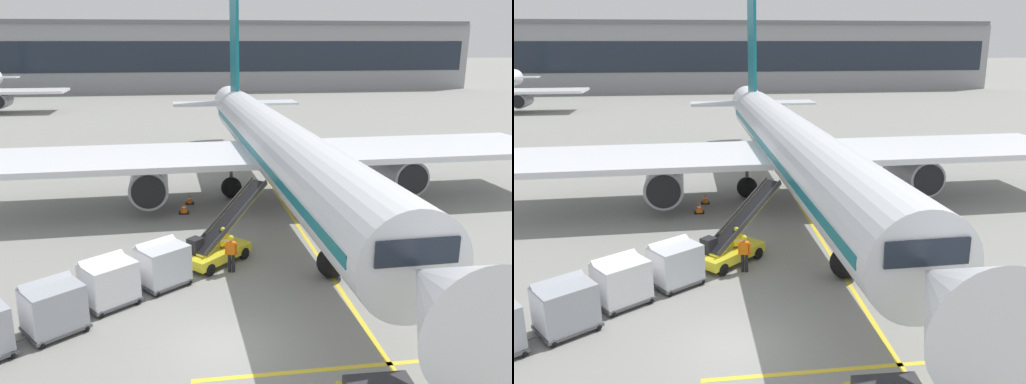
% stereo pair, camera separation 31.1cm
% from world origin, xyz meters
% --- Properties ---
extents(ground_plane, '(600.00, 600.00, 0.00)m').
position_xyz_m(ground_plane, '(0.00, 0.00, 0.00)').
color(ground_plane, gray).
extents(parked_airplane, '(36.79, 46.56, 15.46)m').
position_xyz_m(parked_airplane, '(4.74, 16.90, 3.56)').
color(parked_airplane, silver).
rests_on(parked_airplane, ground).
extents(belt_loader, '(4.56, 4.44, 3.41)m').
position_xyz_m(belt_loader, '(0.31, 7.35, 0.92)').
color(belt_loader, gold).
rests_on(belt_loader, ground).
extents(baggage_cart_lead, '(2.69, 2.46, 1.91)m').
position_xyz_m(baggage_cart_lead, '(-2.21, 5.15, 1.00)').
color(baggage_cart_lead, '#515156').
rests_on(baggage_cart_lead, ground).
extents(baggage_cart_second, '(2.69, 2.46, 1.91)m').
position_xyz_m(baggage_cart_second, '(-4.24, 3.73, 1.00)').
color(baggage_cart_second, '#515156').
rests_on(baggage_cart_second, ground).
extents(baggage_cart_third, '(2.69, 2.46, 1.91)m').
position_xyz_m(baggage_cart_third, '(-5.93, 1.91, 1.00)').
color(baggage_cart_third, '#515156').
rests_on(baggage_cart_third, ground).
extents(ground_crew_by_loader, '(0.55, 0.34, 1.74)m').
position_xyz_m(ground_crew_by_loader, '(0.53, 7.18, 1.00)').
color(ground_crew_by_loader, '#514C42').
rests_on(ground_crew_by_loader, ground).
extents(ground_crew_by_carts, '(0.55, 0.33, 1.74)m').
position_xyz_m(ground_crew_by_carts, '(0.79, 6.07, 1.00)').
color(ground_crew_by_carts, black).
rests_on(ground_crew_by_carts, ground).
extents(safety_cone_engine_keepout, '(0.59, 0.59, 0.67)m').
position_xyz_m(safety_cone_engine_keepout, '(-1.19, 14.89, 0.33)').
color(safety_cone_engine_keepout, black).
rests_on(safety_cone_engine_keepout, ground).
extents(safety_cone_wingtip, '(0.52, 0.52, 0.60)m').
position_xyz_m(safety_cone_wingtip, '(-0.80, 16.81, 0.29)').
color(safety_cone_wingtip, black).
rests_on(safety_cone_wingtip, ground).
extents(apron_guidance_line_lead_in, '(0.20, 110.00, 0.01)m').
position_xyz_m(apron_guidance_line_lead_in, '(5.10, 16.01, 0.00)').
color(apron_guidance_line_lead_in, yellow).
rests_on(apron_guidance_line_lead_in, ground).
extents(apron_guidance_line_stop_bar, '(12.00, 0.20, 0.01)m').
position_xyz_m(apron_guidance_line_stop_bar, '(4.77, -1.68, 0.00)').
color(apron_guidance_line_stop_bar, yellow).
rests_on(apron_guidance_line_stop_bar, ground).
extents(terminal_building, '(109.28, 22.24, 13.96)m').
position_xyz_m(terminal_building, '(6.18, 104.82, 6.93)').
color(terminal_building, '#939399').
rests_on(terminal_building, ground).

